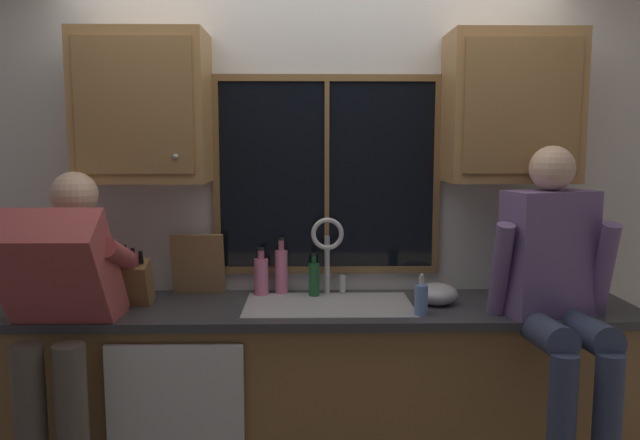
{
  "coord_description": "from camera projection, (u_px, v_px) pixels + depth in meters",
  "views": [
    {
      "loc": [
        -0.02,
        -3.2,
        1.69
      ],
      "look_at": [
        0.03,
        -0.3,
        1.33
      ],
      "focal_mm": 34.73,
      "sensor_mm": 36.0,
      "label": 1
    }
  ],
  "objects": [
    {
      "name": "window_frame_top",
      "position": [
        327.0,
        78.0,
        3.11
      ],
      "size": [
        1.17,
        0.02,
        0.04
      ],
      "primitive_type": "cube",
      "color": "brown"
    },
    {
      "name": "person_sitting_on_counter",
      "position": [
        556.0,
        279.0,
        2.69
      ],
      "size": [
        0.54,
        0.65,
        1.26
      ],
      "color": "#384260",
      "rests_on": "countertop"
    },
    {
      "name": "bottle_amber_small",
      "position": [
        315.0,
        278.0,
        3.13
      ],
      "size": [
        0.05,
        0.05,
        0.22
      ],
      "color": "#1E592D",
      "rests_on": "countertop"
    },
    {
      "name": "countertop",
      "position": [
        314.0,
        309.0,
        2.96
      ],
      "size": [
        3.06,
        0.62,
        0.04
      ],
      "primitive_type": "cube",
      "color": "#38383D",
      "rests_on": "lower_cabinet_run"
    },
    {
      "name": "window_glass",
      "position": [
        327.0,
        175.0,
        3.18
      ],
      "size": [
        1.1,
        0.02,
        0.95
      ],
      "primitive_type": "cube",
      "color": "black"
    },
    {
      "name": "upper_cabinet_left",
      "position": [
        143.0,
        108.0,
        2.97
      ],
      "size": [
        0.62,
        0.36,
        0.72
      ],
      "color": "#A87A47"
    },
    {
      "name": "dishwasher_front",
      "position": [
        176.0,
        426.0,
        2.71
      ],
      "size": [
        0.6,
        0.02,
        0.74
      ],
      "primitive_type": "cube",
      "color": "white"
    },
    {
      "name": "soap_dispenser",
      "position": [
        421.0,
        299.0,
        2.78
      ],
      "size": [
        0.06,
        0.07,
        0.19
      ],
      "color": "#668CCC",
      "rests_on": "countertop"
    },
    {
      "name": "back_wall",
      "position": [
        314.0,
        222.0,
        3.28
      ],
      "size": [
        5.4,
        0.12,
        2.55
      ],
      "primitive_type": "cube",
      "color": "silver",
      "rests_on": "floor"
    },
    {
      "name": "knife_block",
      "position": [
        138.0,
        283.0,
        2.94
      ],
      "size": [
        0.12,
        0.18,
        0.32
      ],
      "color": "olive",
      "rests_on": "countertop"
    },
    {
      "name": "faucet",
      "position": [
        329.0,
        246.0,
        3.12
      ],
      "size": [
        0.18,
        0.09,
        0.4
      ],
      "color": "silver",
      "rests_on": "countertop"
    },
    {
      "name": "window_frame_right",
      "position": [
        437.0,
        175.0,
        3.18
      ],
      "size": [
        0.03,
        0.02,
        0.95
      ],
      "primitive_type": "cube",
      "color": "brown"
    },
    {
      "name": "person_standing",
      "position": [
        60.0,
        315.0,
        2.63
      ],
      "size": [
        0.53,
        0.69,
        1.56
      ],
      "color": "#595147",
      "rests_on": "floor"
    },
    {
      "name": "lower_cabinet_run",
      "position": [
        314.0,
        399.0,
        3.04
      ],
      "size": [
        3.0,
        0.58,
        0.88
      ],
      "primitive_type": "cube",
      "color": "olive",
      "rests_on": "floor"
    },
    {
      "name": "upper_cabinet_right",
      "position": [
        511.0,
        108.0,
        3.0
      ],
      "size": [
        0.62,
        0.36,
        0.72
      ],
      "color": "#A87A47"
    },
    {
      "name": "window_frame_bottom",
      "position": [
        327.0,
        270.0,
        3.23
      ],
      "size": [
        1.17,
        0.02,
        0.04
      ],
      "primitive_type": "cube",
      "color": "brown"
    },
    {
      "name": "cutting_board",
      "position": [
        198.0,
        264.0,
        3.15
      ],
      "size": [
        0.27,
        0.09,
        0.32
      ],
      "primitive_type": "cube",
      "rotation": [
        0.21,
        0.0,
        0.0
      ],
      "color": "#997047",
      "rests_on": "countertop"
    },
    {
      "name": "sink",
      "position": [
        328.0,
        324.0,
        2.98
      ],
      "size": [
        0.8,
        0.46,
        0.21
      ],
      "color": "#B7B7BC",
      "rests_on": "lower_cabinet_run"
    },
    {
      "name": "mixing_bowl",
      "position": [
        436.0,
        294.0,
        2.98
      ],
      "size": [
        0.21,
        0.21,
        0.11
      ],
      "primitive_type": "ellipsoid",
      "color": "#B7B7BC",
      "rests_on": "countertop"
    },
    {
      "name": "bottle_tall_clear",
      "position": [
        281.0,
        270.0,
        3.18
      ],
      "size": [
        0.07,
        0.07,
        0.29
      ],
      "color": "pink",
      "rests_on": "countertop"
    },
    {
      "name": "window_mullion_center",
      "position": [
        327.0,
        176.0,
        3.17
      ],
      "size": [
        0.02,
        0.02,
        0.95
      ],
      "primitive_type": "cube",
      "color": "brown"
    },
    {
      "name": "window_frame_left",
      "position": [
        216.0,
        176.0,
        3.16
      ],
      "size": [
        0.04,
        0.02,
        0.95
      ],
      "primitive_type": "cube",
      "color": "brown"
    },
    {
      "name": "bottle_green_glass",
      "position": [
        261.0,
        276.0,
        3.15
      ],
      "size": [
        0.07,
        0.07,
        0.24
      ],
      "color": "pink",
      "rests_on": "countertop"
    }
  ]
}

